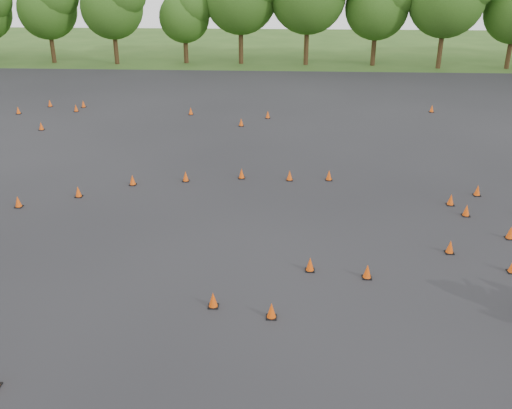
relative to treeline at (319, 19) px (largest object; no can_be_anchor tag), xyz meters
The scene contains 4 objects.
ground 35.76m from the treeline, 95.80° to the right, with size 140.00×140.00×0.00m, color #2D5119.
asphalt_pad 29.86m from the treeline, 96.98° to the right, with size 62.00×62.00×0.00m, color black.
treeline is the anchor object (origin of this frame).
traffic_cones 30.36m from the treeline, 96.02° to the right, with size 33.48×33.17×0.45m.
Camera 1 is at (1.04, -14.79, 9.37)m, focal length 40.00 mm.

